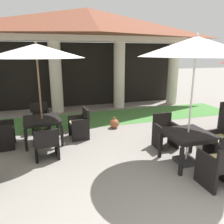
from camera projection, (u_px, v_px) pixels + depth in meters
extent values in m
cylinder|color=beige|center=(56.00, 78.00, 9.34)|extent=(0.50, 0.50, 2.93)
cylinder|color=beige|center=(119.00, 76.00, 10.16)|extent=(0.50, 0.50, 2.93)
cylinder|color=beige|center=(173.00, 74.00, 10.98)|extent=(0.50, 0.50, 2.93)
cube|color=beige|center=(88.00, 39.00, 9.34)|extent=(9.21, 0.70, 0.24)
pyramid|color=brown|center=(87.00, 22.00, 9.17)|extent=(9.61, 2.87, 1.08)
cube|color=black|center=(85.00, 75.00, 10.58)|extent=(9.01, 0.16, 2.93)
cube|color=#47843D|center=(98.00, 118.00, 8.70)|extent=(11.41, 2.07, 0.01)
cube|color=black|center=(188.00, 133.00, 5.03)|extent=(0.96, 0.96, 0.05)
cube|color=black|center=(188.00, 136.00, 5.04)|extent=(0.88, 0.88, 0.09)
cube|color=black|center=(181.00, 162.00, 4.60)|extent=(0.07, 0.07, 0.62)
cube|color=black|center=(216.00, 156.00, 4.85)|extent=(0.07, 0.07, 0.62)
cube|color=black|center=(160.00, 145.00, 5.42)|extent=(0.07, 0.07, 0.62)
cube|color=black|center=(191.00, 141.00, 5.67)|extent=(0.07, 0.07, 0.62)
cube|color=#2D2D2D|center=(186.00, 161.00, 5.20)|extent=(0.45, 0.45, 0.09)
cylinder|color=beige|center=(190.00, 109.00, 4.88)|extent=(0.04, 0.04, 2.56)
cone|color=white|center=(196.00, 46.00, 4.54)|extent=(2.38, 2.38, 0.41)
sphere|color=beige|center=(197.00, 34.00, 4.48)|extent=(0.06, 0.06, 0.06)
cube|color=black|center=(221.00, 141.00, 5.37)|extent=(0.54, 0.55, 0.07)
cube|color=#E0CC7F|center=(221.00, 139.00, 5.36)|extent=(0.50, 0.51, 0.05)
cube|color=black|center=(213.00, 141.00, 5.64)|extent=(0.54, 0.06, 0.63)
cube|color=black|center=(219.00, 155.00, 5.14)|extent=(0.06, 0.06, 0.39)
cube|color=black|center=(204.00, 147.00, 5.59)|extent=(0.06, 0.06, 0.39)
cube|color=black|center=(220.00, 145.00, 5.73)|extent=(0.06, 0.06, 0.39)
cube|color=black|center=(217.00, 165.00, 4.23)|extent=(0.54, 0.57, 0.07)
cube|color=#E0CC7F|center=(218.00, 162.00, 4.22)|extent=(0.49, 0.53, 0.05)
cube|color=black|center=(206.00, 171.00, 4.19)|extent=(0.06, 0.57, 0.68)
cube|color=black|center=(197.00, 171.00, 4.46)|extent=(0.06, 0.06, 0.40)
cube|color=black|center=(216.00, 167.00, 4.60)|extent=(0.06, 0.06, 0.40)
cube|color=black|center=(215.00, 185.00, 3.99)|extent=(0.06, 0.06, 0.40)
cube|color=black|center=(166.00, 132.00, 5.98)|extent=(0.55, 0.50, 0.07)
cube|color=#E0CC7F|center=(166.00, 130.00, 5.96)|extent=(0.50, 0.46, 0.05)
cube|color=black|center=(162.00, 121.00, 6.12)|extent=(0.54, 0.06, 0.45)
cube|color=black|center=(174.00, 135.00, 6.07)|extent=(0.06, 0.50, 0.65)
cube|color=black|center=(157.00, 137.00, 5.93)|extent=(0.06, 0.50, 0.65)
cube|color=black|center=(178.00, 142.00, 5.90)|extent=(0.06, 0.06, 0.38)
cube|color=black|center=(161.00, 144.00, 5.76)|extent=(0.06, 0.06, 0.38)
cube|color=black|center=(169.00, 137.00, 6.31)|extent=(0.06, 0.06, 0.38)
cube|color=black|center=(153.00, 138.00, 6.17)|extent=(0.06, 0.06, 0.38)
cube|color=black|center=(219.00, 123.00, 7.57)|extent=(0.06, 0.06, 0.37)
cube|color=black|center=(42.00, 119.00, 6.23)|extent=(1.04, 1.04, 0.05)
cube|color=black|center=(42.00, 121.00, 6.24)|extent=(0.96, 0.96, 0.06)
cube|color=black|center=(26.00, 140.00, 5.75)|extent=(0.07, 0.07, 0.60)
cube|color=black|center=(62.00, 136.00, 6.07)|extent=(0.07, 0.07, 0.60)
cube|color=black|center=(26.00, 129.00, 6.58)|extent=(0.07, 0.07, 0.60)
cube|color=black|center=(57.00, 126.00, 6.90)|extent=(0.07, 0.07, 0.60)
cube|color=#2D2D2D|center=(44.00, 141.00, 6.39)|extent=(0.56, 0.56, 0.08)
cylinder|color=olive|center=(40.00, 100.00, 6.08)|extent=(0.05, 0.05, 2.49)
cone|color=white|center=(36.00, 51.00, 5.75)|extent=(2.51, 2.51, 0.36)
sphere|color=olive|center=(36.00, 42.00, 5.70)|extent=(0.06, 0.06, 0.06)
cube|color=black|center=(78.00, 125.00, 6.65)|extent=(0.55, 0.63, 0.07)
cube|color=#E0CC7F|center=(78.00, 123.00, 6.64)|extent=(0.50, 0.58, 0.05)
cube|color=black|center=(86.00, 116.00, 6.67)|extent=(0.10, 0.61, 0.45)
cube|color=black|center=(81.00, 130.00, 6.42)|extent=(0.52, 0.09, 0.64)
cube|color=black|center=(77.00, 125.00, 6.93)|extent=(0.52, 0.09, 0.64)
cube|color=black|center=(73.00, 136.00, 6.38)|extent=(0.06, 0.06, 0.37)
cube|color=black|center=(69.00, 130.00, 6.88)|extent=(0.06, 0.06, 0.37)
cube|color=black|center=(89.00, 134.00, 6.54)|extent=(0.06, 0.06, 0.37)
cube|color=black|center=(84.00, 128.00, 7.04)|extent=(0.06, 0.06, 0.37)
cube|color=black|center=(46.00, 143.00, 5.38)|extent=(0.57, 0.56, 0.07)
cube|color=#E0CC7F|center=(46.00, 140.00, 5.37)|extent=(0.53, 0.51, 0.05)
cube|color=black|center=(46.00, 138.00, 5.11)|extent=(0.55, 0.09, 0.37)
cube|color=black|center=(35.00, 147.00, 5.31)|extent=(0.09, 0.53, 0.63)
cube|color=black|center=(57.00, 144.00, 5.49)|extent=(0.09, 0.53, 0.63)
cube|color=black|center=(36.00, 148.00, 5.57)|extent=(0.06, 0.06, 0.35)
cube|color=black|center=(56.00, 146.00, 5.73)|extent=(0.06, 0.06, 0.35)
cube|color=black|center=(37.00, 156.00, 5.14)|extent=(0.06, 0.06, 0.35)
cube|color=black|center=(58.00, 153.00, 5.31)|extent=(0.06, 0.06, 0.35)
cube|color=black|center=(40.00, 119.00, 7.22)|extent=(0.59, 0.59, 0.07)
cube|color=#E0CC7F|center=(40.00, 117.00, 7.20)|extent=(0.54, 0.54, 0.05)
cube|color=black|center=(39.00, 109.00, 7.38)|extent=(0.56, 0.09, 0.44)
cube|color=black|center=(49.00, 120.00, 7.33)|extent=(0.09, 0.56, 0.66)
cube|color=black|center=(32.00, 122.00, 7.15)|extent=(0.09, 0.56, 0.66)
cube|color=black|center=(50.00, 127.00, 7.14)|extent=(0.06, 0.06, 0.38)
cube|color=black|center=(33.00, 129.00, 6.97)|extent=(0.06, 0.06, 0.38)
cube|color=black|center=(48.00, 122.00, 7.59)|extent=(0.06, 0.06, 0.38)
cube|color=black|center=(32.00, 124.00, 7.42)|extent=(0.06, 0.06, 0.38)
cube|color=black|center=(3.00, 132.00, 5.94)|extent=(0.59, 0.62, 0.07)
cube|color=#E0CC7F|center=(2.00, 130.00, 5.92)|extent=(0.55, 0.57, 0.05)
cube|color=black|center=(4.00, 132.00, 6.21)|extent=(0.56, 0.09, 0.69)
cube|color=black|center=(2.00, 139.00, 5.71)|extent=(0.56, 0.09, 0.69)
cube|color=black|center=(14.00, 136.00, 6.33)|extent=(0.06, 0.06, 0.40)
cube|color=black|center=(14.00, 143.00, 5.84)|extent=(0.06, 0.06, 0.40)
ellipsoid|color=#9E5633|center=(114.00, 123.00, 7.58)|extent=(0.31, 0.31, 0.31)
sphere|color=#9E5633|center=(114.00, 118.00, 7.53)|extent=(0.08, 0.08, 0.08)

